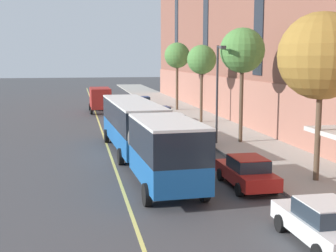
# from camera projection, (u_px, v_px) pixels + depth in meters

# --- Properties ---
(ground_plane) EXTENTS (260.00, 260.00, 0.00)m
(ground_plane) POSITION_uv_depth(u_px,v_px,m) (124.00, 157.00, 30.02)
(ground_plane) COLOR #424244
(sidewalk) EXTENTS (5.76, 160.00, 0.15)m
(sidewalk) POSITION_uv_depth(u_px,v_px,m) (246.00, 143.00, 34.69)
(sidewalk) COLOR #ADA89E
(sidewalk) RESTS_ON ground
(city_bus) EXTENTS (3.67, 19.18, 3.48)m
(city_bus) POSITION_uv_depth(u_px,v_px,m) (142.00, 130.00, 28.00)
(city_bus) COLOR #19569E
(city_bus) RESTS_ON ground
(parked_car_navy_0) EXTENTS (2.02, 4.58, 1.56)m
(parked_car_navy_0) POSITION_uv_depth(u_px,v_px,m) (143.00, 103.00, 59.09)
(parked_car_navy_0) COLOR navy
(parked_car_navy_0) RESTS_ON ground
(parked_car_navy_1) EXTENTS (2.08, 4.41, 1.56)m
(parked_car_navy_1) POSITION_uv_depth(u_px,v_px,m) (161.00, 114.00, 46.80)
(parked_car_navy_1) COLOR navy
(parked_car_navy_1) RESTS_ON ground
(parked_car_white_2) EXTENTS (2.00, 4.48, 1.56)m
(parked_car_white_2) POSITION_uv_depth(u_px,v_px,m) (323.00, 223.00, 15.80)
(parked_car_white_2) COLOR silver
(parked_car_white_2) RESTS_ON ground
(parked_car_navy_3) EXTENTS (1.95, 4.55, 1.56)m
(parked_car_navy_3) POSITION_uv_depth(u_px,v_px,m) (193.00, 136.00, 33.76)
(parked_car_navy_3) COLOR navy
(parked_car_navy_3) RESTS_ON ground
(parked_car_red_5) EXTENTS (1.97, 4.65, 1.56)m
(parked_car_red_5) POSITION_uv_depth(u_px,v_px,m) (247.00, 172.00, 22.93)
(parked_car_red_5) COLOR #B21E19
(parked_car_red_5) RESTS_ON ground
(parked_car_white_6) EXTENTS (1.97, 4.25, 1.56)m
(parked_car_white_6) POSITION_uv_depth(u_px,v_px,m) (174.00, 122.00, 40.72)
(parked_car_white_6) COLOR silver
(parked_car_white_6) RESTS_ON ground
(box_truck) EXTENTS (2.41, 7.19, 2.95)m
(box_truck) POSITION_uv_depth(u_px,v_px,m) (100.00, 98.00, 54.46)
(box_truck) COLOR maroon
(box_truck) RESTS_ON ground
(street_tree_near_corner) EXTENTS (4.32, 4.32, 8.43)m
(street_tree_near_corner) POSITION_uv_depth(u_px,v_px,m) (321.00, 56.00, 22.97)
(street_tree_near_corner) COLOR brown
(street_tree_near_corner) RESTS_ON sidewalk
(street_tree_mid_block) EXTENTS (3.27, 3.27, 8.37)m
(street_tree_mid_block) POSITION_uv_depth(u_px,v_px,m) (242.00, 51.00, 33.88)
(street_tree_mid_block) COLOR brown
(street_tree_mid_block) RESTS_ON sidewalk
(street_tree_far_uptown) EXTENTS (2.82, 2.82, 7.46)m
(street_tree_far_uptown) POSITION_uv_depth(u_px,v_px,m) (202.00, 60.00, 44.94)
(street_tree_far_uptown) COLOR brown
(street_tree_far_uptown) RESTS_ON sidewalk
(street_tree_far_downtown) EXTENTS (3.04, 3.04, 8.05)m
(street_tree_far_downtown) POSITION_uv_depth(u_px,v_px,m) (177.00, 56.00, 55.84)
(street_tree_far_downtown) COLOR brown
(street_tree_far_downtown) RESTS_ON sidewalk
(street_lamp) EXTENTS (0.36, 1.48, 7.07)m
(street_lamp) POSITION_uv_depth(u_px,v_px,m) (218.00, 84.00, 33.48)
(street_lamp) COLOR #2D2D30
(street_lamp) RESTS_ON sidewalk
(lane_centerline) EXTENTS (0.16, 140.00, 0.01)m
(lane_centerline) POSITION_uv_depth(u_px,v_px,m) (108.00, 149.00, 32.77)
(lane_centerline) COLOR #E0D66B
(lane_centerline) RESTS_ON ground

